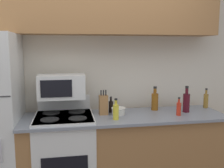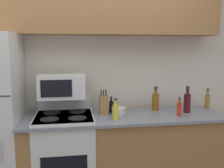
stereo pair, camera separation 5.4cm
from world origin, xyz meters
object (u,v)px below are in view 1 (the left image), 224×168
(knife_block, at_px, (103,105))
(bottle_whiskey, at_px, (155,101))
(bottle_wine_red, at_px, (186,102))
(bottle_cooking_spray, at_px, (116,111))
(bottle_vinegar, at_px, (206,100))
(microwave, at_px, (62,86))
(bottle_hot_sauce, at_px, (179,108))
(bowl, at_px, (118,111))
(stove, at_px, (65,156))
(bottle_soy_sauce, at_px, (111,106))

(knife_block, xyz_separation_m, bottle_whiskey, (0.62, 0.09, 0.00))
(bottle_wine_red, xyz_separation_m, bottle_cooking_spray, (-0.85, -0.16, -0.03))
(bottle_vinegar, relative_size, bottle_cooking_spray, 1.09)
(microwave, relative_size, bottle_hot_sauce, 2.45)
(knife_block, distance_m, bowl, 0.18)
(stove, xyz_separation_m, bowl, (0.59, 0.04, 0.47))
(bottle_vinegar, distance_m, bottle_soy_sauce, 1.18)
(bottle_wine_red, height_order, bottle_whiskey, bottle_wine_red)
(bottle_wine_red, xyz_separation_m, bottle_hot_sauce, (-0.15, -0.12, -0.04))
(bottle_wine_red, bearing_deg, bottle_hot_sauce, -140.29)
(bottle_vinegar, height_order, bottle_soy_sauce, bottle_vinegar)
(bottle_soy_sauce, bearing_deg, bottle_wine_red, -9.41)
(bottle_cooking_spray, bearing_deg, bottle_wine_red, 10.67)
(bottle_vinegar, xyz_separation_m, bottle_wine_red, (-0.33, -0.15, 0.02))
(bowl, xyz_separation_m, bottle_wine_red, (0.78, -0.03, 0.08))
(bottle_whiskey, relative_size, bottle_cooking_spray, 1.27)
(bottle_hot_sauce, height_order, bottle_whiskey, bottle_whiskey)
(bowl, bearing_deg, bottle_cooking_spray, -109.18)
(bottle_cooking_spray, bearing_deg, bottle_hot_sauce, 3.11)
(microwave, distance_m, bottle_whiskey, 1.09)
(bottle_soy_sauce, height_order, bottle_whiskey, bottle_whiskey)
(bottle_vinegar, height_order, bottle_hot_sauce, bottle_vinegar)
(bottle_hot_sauce, bearing_deg, bottle_vinegar, 29.71)
(microwave, distance_m, bottle_soy_sauce, 0.60)
(bottle_hot_sauce, bearing_deg, microwave, 169.15)
(knife_block, relative_size, bottle_cooking_spray, 1.24)
(knife_block, relative_size, bottle_soy_sauce, 1.52)
(bowl, height_order, bottle_cooking_spray, bottle_cooking_spray)
(bottle_whiskey, bearing_deg, knife_block, -171.74)
(bowl, xyz_separation_m, bottle_soy_sauce, (-0.06, 0.11, 0.03))
(stove, relative_size, microwave, 2.22)
(knife_block, distance_m, bottle_whiskey, 0.63)
(bottle_soy_sauce, xyz_separation_m, bottle_whiskey, (0.53, 0.01, 0.04))
(bottle_hot_sauce, bearing_deg, bottle_wine_red, 39.71)
(stove, height_order, bottle_hot_sauce, bottle_hot_sauce)
(microwave, relative_size, bottle_whiskey, 1.75)
(bottle_vinegar, distance_m, bottle_wine_red, 0.37)
(bottle_soy_sauce, distance_m, bottle_cooking_spray, 0.30)
(knife_block, xyz_separation_m, bowl, (0.16, -0.03, -0.07))
(bottle_hot_sauce, distance_m, bottle_soy_sauce, 0.75)
(stove, relative_size, bottle_soy_sauce, 6.05)
(knife_block, relative_size, bottle_vinegar, 1.14)
(stove, height_order, bottle_whiskey, bottle_whiskey)
(microwave, height_order, bottle_wine_red, microwave)
(bottle_whiskey, distance_m, bottle_cooking_spray, 0.61)
(bottle_soy_sauce, bearing_deg, bottle_hot_sauce, -20.50)
(bottle_hot_sauce, bearing_deg, stove, 174.97)
(microwave, relative_size, bowl, 3.15)
(bottle_vinegar, bearing_deg, knife_block, -175.88)
(stove, xyz_separation_m, microwave, (-0.02, 0.13, 0.74))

